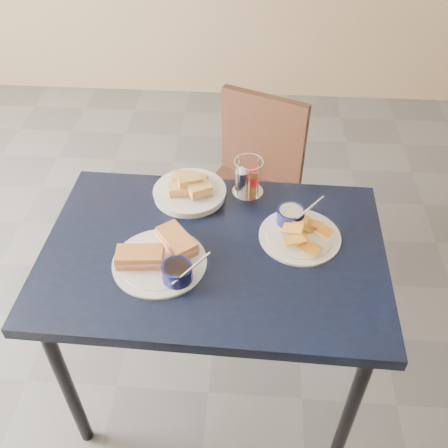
# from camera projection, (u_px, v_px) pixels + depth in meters

# --- Properties ---
(ground) EXTENTS (6.00, 6.00, 0.00)m
(ground) POSITION_uv_depth(u_px,v_px,m) (208.00, 392.00, 2.01)
(ground) COLOR #55555A
(ground) RESTS_ON ground
(dining_table) EXTENTS (1.08, 0.74, 0.75)m
(dining_table) POSITION_uv_depth(u_px,v_px,m) (214.00, 265.00, 1.61)
(dining_table) COLOR black
(dining_table) RESTS_ON ground
(chair_far) EXTENTS (0.51, 0.51, 0.84)m
(chair_far) POSITION_uv_depth(u_px,v_px,m) (247.00, 175.00, 2.28)
(chair_far) COLOR #321A10
(chair_far) RESTS_ON ground
(sandwich_plate) EXTENTS (0.31, 0.29, 0.12)m
(sandwich_plate) POSITION_uv_depth(u_px,v_px,m) (162.00, 258.00, 1.50)
(sandwich_plate) COLOR white
(sandwich_plate) RESTS_ON dining_table
(plantain_plate) EXTENTS (0.26, 0.26, 0.12)m
(plantain_plate) POSITION_uv_depth(u_px,v_px,m) (297.00, 228.00, 1.60)
(plantain_plate) COLOR white
(plantain_plate) RESTS_ON dining_table
(bread_basket) EXTENTS (0.25, 0.25, 0.08)m
(bread_basket) POSITION_uv_depth(u_px,v_px,m) (190.00, 190.00, 1.73)
(bread_basket) COLOR white
(bread_basket) RESTS_ON dining_table
(condiment_caddy) EXTENTS (0.11, 0.11, 0.14)m
(condiment_caddy) POSITION_uv_depth(u_px,v_px,m) (247.00, 179.00, 1.73)
(condiment_caddy) COLOR silver
(condiment_caddy) RESTS_ON dining_table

